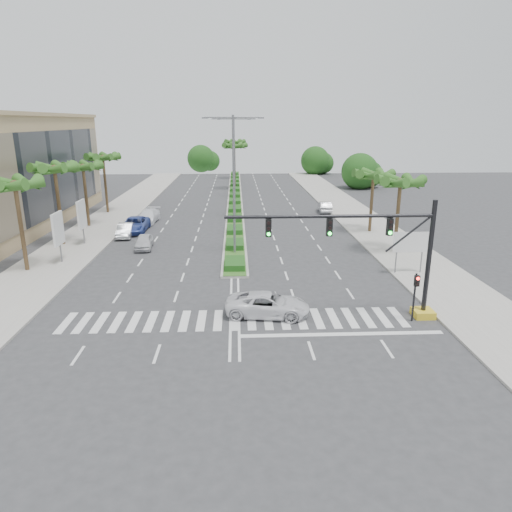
{
  "coord_description": "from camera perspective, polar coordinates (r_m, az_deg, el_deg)",
  "views": [
    {
      "loc": [
        0.17,
        -25.24,
        11.48
      ],
      "look_at": [
        1.43,
        3.38,
        3.0
      ],
      "focal_mm": 32.0,
      "sensor_mm": 36.0,
      "label": 1
    }
  ],
  "objects": [
    {
      "name": "ground",
      "position": [
        27.73,
        -2.68,
        -7.99
      ],
      "size": [
        160.0,
        160.0,
        0.0
      ],
      "primitive_type": "plane",
      "color": "#333335",
      "rests_on": "ground"
    },
    {
      "name": "footpath_right",
      "position": [
        49.01,
        15.42,
        2.43
      ],
      "size": [
        6.0,
        120.0,
        0.15
      ],
      "primitive_type": "cube",
      "color": "gray",
      "rests_on": "ground"
    },
    {
      "name": "footpath_left",
      "position": [
        49.12,
        -20.7,
        1.98
      ],
      "size": [
        6.0,
        120.0,
        0.15
      ],
      "primitive_type": "cube",
      "color": "gray",
      "rests_on": "ground"
    },
    {
      "name": "median",
      "position": [
        71.15,
        -2.65,
        7.27
      ],
      "size": [
        2.2,
        75.0,
        0.2
      ],
      "primitive_type": "cube",
      "color": "gray",
      "rests_on": "ground"
    },
    {
      "name": "median_grass",
      "position": [
        71.13,
        -2.66,
        7.36
      ],
      "size": [
        1.8,
        75.0,
        0.04
      ],
      "primitive_type": "cube",
      "color": "#385A1F",
      "rests_on": "median"
    },
    {
      "name": "signal_gantry",
      "position": [
        28.0,
        16.56,
        -0.86
      ],
      "size": [
        12.6,
        1.2,
        7.2
      ],
      "color": "gold",
      "rests_on": "ground"
    },
    {
      "name": "pedestrian_signal",
      "position": [
        28.3,
        19.31,
        -3.96
      ],
      "size": [
        0.28,
        0.36,
        3.0
      ],
      "color": "black",
      "rests_on": "ground"
    },
    {
      "name": "direction_sign",
      "position": [
        36.92,
        18.73,
        1.45
      ],
      "size": [
        2.7,
        0.11,
        3.4
      ],
      "color": "slate",
      "rests_on": "ground"
    },
    {
      "name": "billboard_near",
      "position": [
        40.92,
        -23.51,
        3.09
      ],
      "size": [
        0.18,
        2.1,
        4.35
      ],
      "color": "slate",
      "rests_on": "ground"
    },
    {
      "name": "billboard_far",
      "position": [
        46.44,
        -20.97,
        4.83
      ],
      "size": [
        0.18,
        2.1,
        4.35
      ],
      "color": "slate",
      "rests_on": "ground"
    },
    {
      "name": "palm_left_near",
      "position": [
        39.27,
        -27.89,
        7.59
      ],
      "size": [
        4.57,
        4.68,
        7.55
      ],
      "color": "brown",
      "rests_on": "ground"
    },
    {
      "name": "palm_left_mid",
      "position": [
        46.55,
        -23.86,
        9.68
      ],
      "size": [
        4.57,
        4.68,
        7.95
      ],
      "color": "brown",
      "rests_on": "ground"
    },
    {
      "name": "palm_left_far",
      "position": [
        54.11,
        -20.8,
        10.15
      ],
      "size": [
        4.57,
        4.68,
        7.35
      ],
      "color": "brown",
      "rests_on": "ground"
    },
    {
      "name": "palm_left_end",
      "position": [
        61.71,
        -18.57,
        11.38
      ],
      "size": [
        4.57,
        4.68,
        7.75
      ],
      "color": "brown",
      "rests_on": "ground"
    },
    {
      "name": "palm_right_near",
      "position": [
        42.1,
        17.59,
        8.53
      ],
      "size": [
        4.57,
        4.68,
        7.05
      ],
      "color": "brown",
      "rests_on": "ground"
    },
    {
      "name": "palm_right_far",
      "position": [
        49.68,
        14.46,
        9.54
      ],
      "size": [
        4.57,
        4.68,
        6.75
      ],
      "color": "brown",
      "rests_on": "ground"
    },
    {
      "name": "palm_median_a",
      "position": [
        80.35,
        -2.72,
        13.4
      ],
      "size": [
        4.57,
        4.68,
        8.05
      ],
      "color": "brown",
      "rests_on": "ground"
    },
    {
      "name": "palm_median_b",
      "position": [
        95.33,
        -2.71,
        13.88
      ],
      "size": [
        4.57,
        4.68,
        8.05
      ],
      "color": "brown",
      "rests_on": "ground"
    },
    {
      "name": "streetlight_near",
      "position": [
        39.51,
        -2.8,
        9.68
      ],
      "size": [
        5.1,
        0.25,
        12.0
      ],
      "color": "slate",
      "rests_on": "ground"
    },
    {
      "name": "streetlight_mid",
      "position": [
        55.43,
        -2.75,
        11.64
      ],
      "size": [
        5.1,
        0.25,
        12.0
      ],
      "color": "slate",
      "rests_on": "ground"
    },
    {
      "name": "streetlight_far",
      "position": [
        71.39,
        -2.73,
        12.72
      ],
      "size": [
        5.1,
        0.25,
        12.0
      ],
      "color": "slate",
      "rests_on": "ground"
    },
    {
      "name": "car_parked_a",
      "position": [
        43.96,
        -13.84,
        1.75
      ],
      "size": [
        1.85,
        3.96,
        1.31
      ],
      "primitive_type": "imported",
      "rotation": [
        0.0,
        0.0,
        0.08
      ],
      "color": "silver",
      "rests_on": "ground"
    },
    {
      "name": "car_parked_b",
      "position": [
        49.03,
        -16.0,
        3.12
      ],
      "size": [
        1.71,
        4.25,
        1.37
      ],
      "primitive_type": "imported",
      "rotation": [
        0.0,
        0.0,
        0.06
      ],
      "color": "#BABBC0",
      "rests_on": "ground"
    },
    {
      "name": "car_parked_c",
      "position": [
        50.95,
        -14.91,
        3.81
      ],
      "size": [
        2.61,
        5.62,
        1.56
      ],
      "primitive_type": "imported",
      "rotation": [
        0.0,
        0.0,
        0.0
      ],
      "color": "#32489B",
      "rests_on": "ground"
    },
    {
      "name": "car_parked_d",
      "position": [
        55.44,
        -13.31,
        4.88
      ],
      "size": [
        2.47,
        5.28,
        1.49
      ],
      "primitive_type": "imported",
      "rotation": [
        0.0,
        0.0,
        -0.08
      ],
      "color": "white",
      "rests_on": "ground"
    },
    {
      "name": "car_crossing",
      "position": [
        28.06,
        1.47,
        -6.08
      ],
      "size": [
        5.41,
        3.06,
        1.43
      ],
      "primitive_type": "imported",
      "rotation": [
        0.0,
        0.0,
        1.43
      ],
      "color": "white",
      "rests_on": "ground"
    },
    {
      "name": "car_right",
      "position": [
        60.69,
        8.61,
        6.08
      ],
      "size": [
        1.86,
        4.43,
        1.43
      ],
      "primitive_type": "imported",
      "rotation": [
        0.0,
        0.0,
        3.06
      ],
      "color": "#ACABB0",
      "rests_on": "ground"
    }
  ]
}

